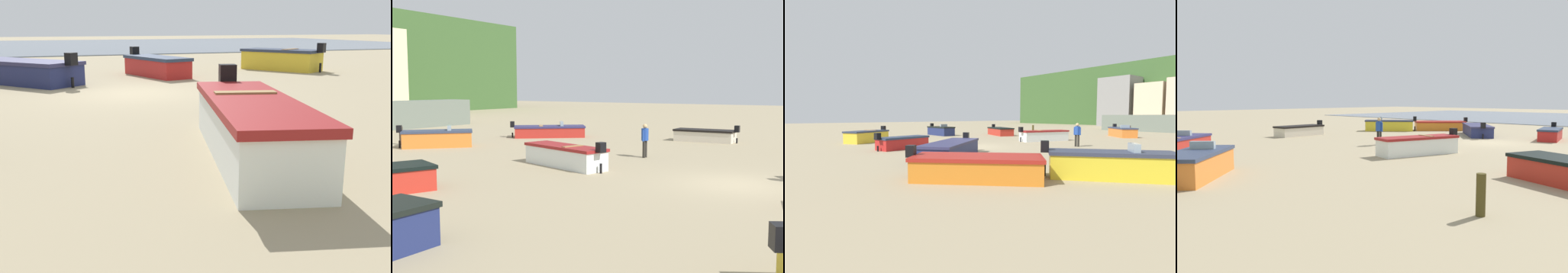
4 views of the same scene
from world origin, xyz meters
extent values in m
plane|color=#9C8D6C|center=(0.00, 0.00, 0.00)|extent=(160.00, 160.00, 0.00)
cube|color=slate|center=(0.00, -36.00, 0.03)|extent=(80.00, 36.00, 0.06)
cube|color=navy|center=(3.23, -3.92, 0.34)|extent=(4.36, 4.87, 0.69)
cube|color=#2B2B52|center=(3.23, -3.92, 0.75)|extent=(4.49, 4.99, 0.12)
cube|color=black|center=(1.53, -1.83, 0.93)|extent=(0.42, 0.42, 0.40)
cylinder|color=black|center=(1.53, -1.83, 0.17)|extent=(0.14, 0.14, 0.34)
cube|color=white|center=(-0.17, 7.29, 0.39)|extent=(2.21, 4.28, 0.78)
cube|color=maroon|center=(-0.17, 7.29, 0.84)|extent=(2.31, 4.40, 0.12)
cube|color=black|center=(-0.76, 5.13, 1.02)|extent=(0.38, 0.35, 0.40)
cylinder|color=black|center=(-0.76, 5.13, 0.20)|extent=(0.12, 0.12, 0.39)
cube|color=olive|center=(-0.30, 6.80, 0.89)|extent=(1.01, 0.49, 0.08)
cube|color=#B21F1E|center=(-2.00, -4.30, 0.33)|extent=(1.97, 3.49, 0.66)
cube|color=#24314A|center=(-2.00, -4.30, 0.72)|extent=(2.07, 3.61, 0.12)
cube|color=black|center=(-1.53, -6.07, 0.90)|extent=(0.38, 0.35, 0.40)
cylinder|color=black|center=(-1.53, -6.07, 0.17)|extent=(0.12, 0.12, 0.33)
cube|color=gold|center=(-8.03, -4.82, 0.41)|extent=(2.92, 3.66, 0.81)
cube|color=#273146|center=(-8.03, -4.82, 0.87)|extent=(3.04, 3.79, 0.12)
cube|color=black|center=(-8.98, -3.18, 1.05)|extent=(0.42, 0.40, 0.40)
cylinder|color=black|center=(-8.98, -3.18, 0.20)|extent=(0.14, 0.14, 0.41)
cube|color=olive|center=(-8.24, -4.45, 0.92)|extent=(1.13, 0.80, 0.08)
camera|label=1|loc=(2.98, 13.22, 1.94)|focal=41.47mm
camera|label=2|loc=(-16.59, -4.66, 3.31)|focal=44.58mm
camera|label=3|loc=(15.55, -11.53, 2.10)|focal=26.32mm
camera|label=4|loc=(-12.42, 22.48, 2.74)|focal=36.62mm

